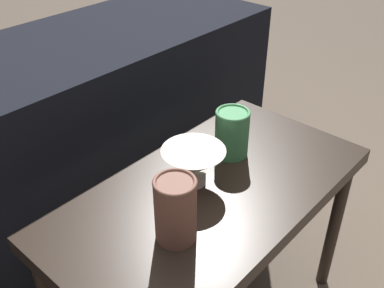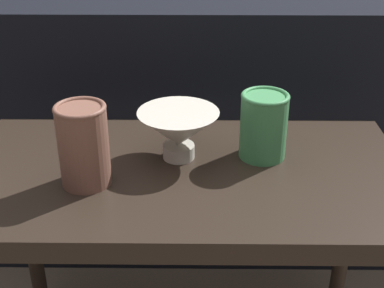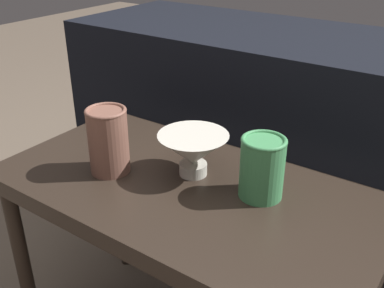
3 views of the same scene
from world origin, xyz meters
TOP-DOWN VIEW (x-y plane):
  - table at (0.00, 0.00)m, footprint 0.81×0.43m
  - couch_backdrop at (0.00, 0.58)m, footprint 1.46×0.50m
  - bowl at (-0.01, 0.05)m, footprint 0.15×0.15m
  - vase_textured_left at (-0.17, -0.04)m, footprint 0.09×0.09m
  - vase_colorful_right at (0.14, 0.05)m, footprint 0.09×0.09m

SIDE VIEW (x-z plane):
  - couch_backdrop at x=0.00m, z-range 0.00..0.72m
  - table at x=0.00m, z-range 0.20..0.72m
  - bowl at x=-0.01m, z-range 0.53..0.62m
  - vase_colorful_right at x=0.14m, z-range 0.52..0.65m
  - vase_textured_left at x=-0.17m, z-range 0.52..0.67m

